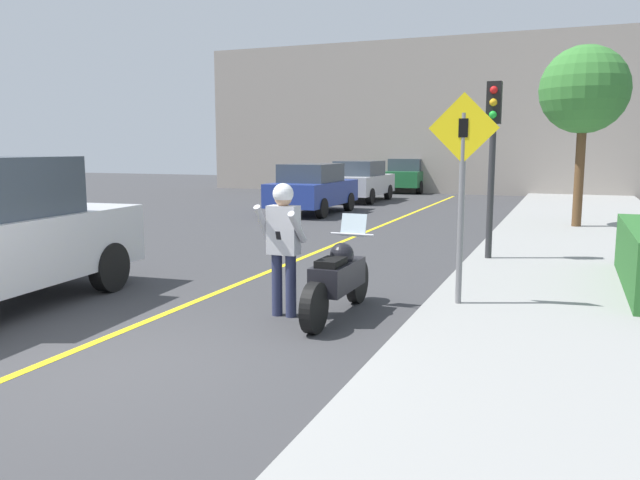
% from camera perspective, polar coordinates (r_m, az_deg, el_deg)
% --- Properties ---
extents(ground_plane, '(80.00, 80.00, 0.00)m').
position_cam_1_polar(ground_plane, '(6.91, -18.87, -10.59)').
color(ground_plane, '#38383A').
extents(sidewalk_curb, '(4.40, 44.00, 0.14)m').
position_cam_1_polar(sidewalk_curb, '(9.18, 24.22, -5.76)').
color(sidewalk_curb, gray).
rests_on(sidewalk_curb, ground).
extents(road_center_line, '(0.12, 36.00, 0.01)m').
position_cam_1_polar(road_center_line, '(12.18, -2.48, -1.98)').
color(road_center_line, yellow).
rests_on(road_center_line, ground).
extents(building_backdrop, '(28.00, 1.20, 7.43)m').
position_cam_1_polar(building_backdrop, '(31.25, 14.06, 10.93)').
color(building_backdrop, gray).
rests_on(building_backdrop, ground).
extents(motorcycle, '(0.62, 2.25, 1.30)m').
position_cam_1_polar(motorcycle, '(8.17, 1.66, -3.55)').
color(motorcycle, black).
rests_on(motorcycle, ground).
extents(person_biker, '(0.59, 0.48, 1.75)m').
position_cam_1_polar(person_biker, '(8.08, -3.38, 0.43)').
color(person_biker, '#282D4C').
rests_on(person_biker, ground).
extents(crossing_sign, '(0.91, 0.08, 2.77)m').
position_cam_1_polar(crossing_sign, '(8.36, 12.85, 5.50)').
color(crossing_sign, slate).
rests_on(crossing_sign, sidewalk_curb).
extents(traffic_light, '(0.26, 0.30, 3.26)m').
position_cam_1_polar(traffic_light, '(12.05, 15.52, 9.17)').
color(traffic_light, '#2D2D30').
rests_on(traffic_light, sidewalk_curb).
extents(street_tree, '(2.26, 2.26, 4.69)m').
position_cam_1_polar(street_tree, '(17.92, 23.01, 12.46)').
color(street_tree, brown).
rests_on(street_tree, sidewalk_curb).
extents(parked_car_blue, '(1.88, 4.20, 1.68)m').
position_cam_1_polar(parked_car_blue, '(21.11, -0.67, 4.75)').
color(parked_car_blue, black).
rests_on(parked_car_blue, ground).
extents(parked_car_silver, '(1.88, 4.20, 1.68)m').
position_cam_1_polar(parked_car_silver, '(26.07, 3.71, 5.43)').
color(parked_car_silver, black).
rests_on(parked_car_silver, ground).
extents(parked_car_green, '(1.88, 4.20, 1.68)m').
position_cam_1_polar(parked_car_green, '(32.07, 8.15, 5.91)').
color(parked_car_green, black).
rests_on(parked_car_green, ground).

